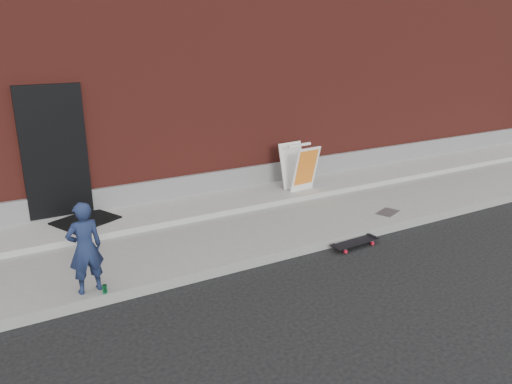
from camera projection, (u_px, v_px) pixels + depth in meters
ground at (278, 262)px, 7.57m from camera, size 80.00×80.00×0.00m
sidewalk at (233, 225)px, 8.79m from camera, size 20.00×3.00×0.15m
apron at (211, 204)px, 9.50m from camera, size 20.00×1.20×0.10m
building at (133, 66)px, 12.60m from camera, size 20.00×8.10×5.00m
child at (85, 248)px, 6.23m from camera, size 0.47×0.33×1.21m
skateboard at (355, 243)px, 8.06m from camera, size 0.86×0.27×0.10m
pizza_sign at (299, 167)px, 10.07m from camera, size 0.62×0.72×0.94m
soda_can at (105, 289)px, 6.35m from camera, size 0.08×0.08×0.11m
doormat at (86, 220)px, 8.50m from camera, size 1.17×1.08×0.03m
utility_plate at (388, 212)px, 9.18m from camera, size 0.51×0.42×0.01m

